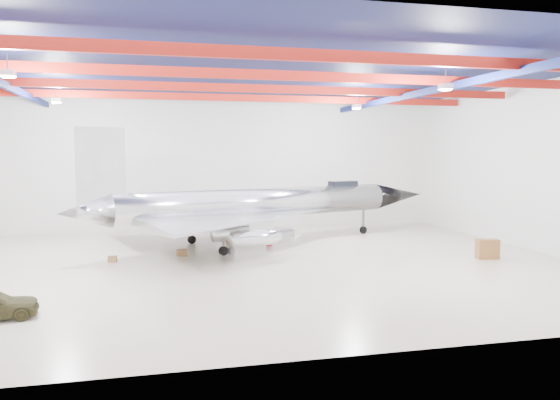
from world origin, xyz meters
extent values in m
plane|color=#C2B29A|center=(0.00, 0.00, 0.00)|extent=(40.00, 40.00, 0.00)
plane|color=silver|center=(0.00, 15.00, 5.50)|extent=(40.00, 0.00, 40.00)
plane|color=silver|center=(20.00, 0.00, 5.50)|extent=(0.00, 30.00, 30.00)
plane|color=#0A0F38|center=(0.00, 0.00, 11.00)|extent=(40.00, 40.00, 0.00)
cube|color=maroon|center=(0.00, -9.00, 10.40)|extent=(39.50, 0.25, 0.50)
cube|color=maroon|center=(0.00, -3.00, 10.40)|extent=(39.50, 0.25, 0.50)
cube|color=maroon|center=(0.00, 3.00, 10.40)|extent=(39.50, 0.25, 0.50)
cube|color=maroon|center=(0.00, 9.00, 10.40)|extent=(39.50, 0.25, 0.50)
cube|color=#0D174F|center=(12.00, 0.00, 10.10)|extent=(0.25, 29.50, 0.40)
cube|color=silver|center=(-10.00, -6.00, 9.70)|extent=(0.55, 0.55, 0.25)
cube|color=silver|center=(10.00, -6.00, 9.70)|extent=(0.55, 0.55, 0.25)
cube|color=silver|center=(-10.00, 6.00, 9.70)|extent=(0.55, 0.55, 0.25)
cube|color=silver|center=(10.00, 6.00, 9.70)|extent=(0.55, 0.55, 0.25)
cylinder|color=silver|center=(3.15, 6.60, 2.91)|extent=(20.38, 8.36, 2.08)
cone|color=black|center=(15.49, 10.59, 2.91)|extent=(5.57, 3.57, 2.08)
cone|color=silver|center=(-8.20, 2.93, 2.91)|extent=(3.60, 2.93, 2.08)
cube|color=silver|center=(-7.22, 3.25, 5.60)|extent=(2.80, 1.01, 4.67)
cube|color=black|center=(10.06, 8.83, 3.99)|extent=(2.43, 1.49, 0.52)
cylinder|color=silver|center=(1.94, 0.21, 1.45)|extent=(4.04, 2.10, 0.93)
cylinder|color=silver|center=(1.15, 2.68, 1.45)|extent=(4.04, 2.10, 0.93)
cylinder|color=silver|center=(-0.77, 8.60, 1.45)|extent=(4.04, 2.10, 0.93)
cylinder|color=silver|center=(-1.57, 11.07, 1.45)|extent=(4.04, 2.10, 0.93)
cylinder|color=#59595B|center=(12.04, 9.47, 0.93)|extent=(0.19, 0.19, 1.87)
cylinder|color=black|center=(12.04, 9.47, 0.29)|extent=(0.62, 0.40, 0.58)
cylinder|color=#59595B|center=(0.00, 2.85, 0.93)|extent=(0.19, 0.19, 1.87)
cylinder|color=black|center=(0.00, 2.85, 0.29)|extent=(0.62, 0.40, 0.58)
cylinder|color=#59595B|center=(-1.60, 7.79, 0.93)|extent=(0.19, 0.19, 1.87)
cylinder|color=black|center=(-1.60, 7.79, 0.29)|extent=(0.62, 0.40, 0.58)
cube|color=brown|center=(15.45, -1.93, 0.60)|extent=(1.37, 0.82, 1.19)
cube|color=olive|center=(-6.64, 2.32, 0.17)|extent=(0.53, 0.44, 0.35)
cylinder|color=#59595B|center=(0.53, 3.20, 0.20)|extent=(0.48, 0.48, 0.40)
cube|color=olive|center=(1.13, 7.54, 0.20)|extent=(0.62, 0.52, 0.40)
cylinder|color=maroon|center=(3.54, 5.65, 0.21)|extent=(0.49, 0.49, 0.41)
cube|color=olive|center=(-2.54, 3.31, 0.20)|extent=(0.68, 0.60, 0.41)
cylinder|color=#59595B|center=(2.04, 9.85, 0.19)|extent=(0.55, 0.55, 0.37)
camera|label=1|loc=(-4.35, -30.80, 6.44)|focal=35.00mm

